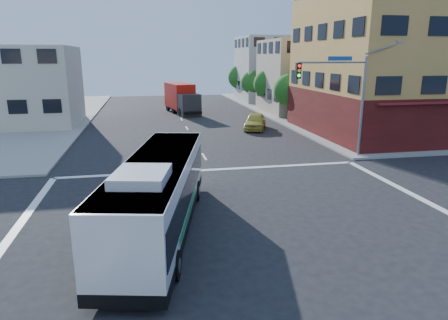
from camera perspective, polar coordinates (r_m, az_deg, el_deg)
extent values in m
plane|color=black|center=(16.62, 3.74, -10.30)|extent=(120.00, 120.00, 0.00)
cube|color=gray|center=(63.40, 27.12, 6.74)|extent=(50.00, 50.00, 0.15)
cube|color=#CB8E49|center=(40.81, 25.57, 13.23)|extent=(18.00, 15.00, 14.00)
cube|color=#561513|center=(41.11, 24.80, 6.29)|extent=(18.09, 15.08, 4.00)
cube|color=tan|center=(52.94, 12.50, 11.56)|extent=(12.00, 10.00, 9.00)
cube|color=#ADACA7|center=(66.00, 7.62, 12.74)|extent=(12.00, 10.00, 10.00)
cube|color=beige|center=(46.53, -27.74, 9.27)|extent=(12.00, 10.00, 8.00)
cylinder|color=slate|center=(29.53, 19.10, 7.02)|extent=(0.18, 0.18, 7.00)
cylinder|color=slate|center=(27.93, 15.33, 13.30)|extent=(5.01, 0.62, 0.12)
cube|color=black|center=(26.71, 10.57, 12.45)|extent=(0.32, 0.30, 1.00)
sphere|color=#FF0C0C|center=(26.54, 10.73, 13.08)|extent=(0.20, 0.20, 0.20)
sphere|color=yellow|center=(26.55, 10.70, 12.43)|extent=(0.20, 0.20, 0.20)
sphere|color=#19FF33|center=(26.56, 10.67, 11.79)|extent=(0.20, 0.20, 0.20)
cube|color=#154891|center=(28.20, 16.26, 13.75)|extent=(1.80, 0.22, 0.28)
cube|color=gray|center=(30.88, 23.75, 15.29)|extent=(0.50, 0.22, 0.14)
cylinder|color=#372314|center=(45.77, 9.21, 6.84)|extent=(0.28, 0.28, 1.92)
sphere|color=#1A5217|center=(45.52, 9.33, 9.84)|extent=(3.60, 3.60, 3.60)
sphere|color=#1A5217|center=(45.31, 10.00, 10.93)|extent=(2.52, 2.52, 2.52)
cylinder|color=#372314|center=(53.29, 6.24, 8.05)|extent=(0.28, 0.28, 1.99)
sphere|color=#1A5217|center=(53.06, 6.32, 10.75)|extent=(3.80, 3.80, 3.80)
sphere|color=#1A5217|center=(52.84, 6.87, 11.75)|extent=(2.66, 2.66, 2.66)
cylinder|color=#372314|center=(60.93, 4.00, 8.86)|extent=(0.28, 0.28, 1.89)
sphere|color=#1A5217|center=(60.75, 4.04, 11.03)|extent=(3.40, 3.40, 3.40)
sphere|color=#1A5217|center=(60.52, 4.51, 11.81)|extent=(2.38, 2.38, 2.38)
cylinder|color=#372314|center=(68.65, 2.26, 9.59)|extent=(0.28, 0.28, 2.03)
sphere|color=#1A5217|center=(68.47, 2.28, 11.77)|extent=(4.00, 4.00, 4.00)
sphere|color=#1A5217|center=(68.23, 2.68, 12.59)|extent=(2.80, 2.80, 2.80)
cube|color=black|center=(16.73, -9.08, -8.32)|extent=(4.88, 11.73, 0.43)
cube|color=silver|center=(16.31, -9.24, -4.54)|extent=(4.87, 11.70, 2.72)
cube|color=black|center=(16.26, -9.27, -3.98)|extent=(4.84, 11.38, 1.19)
cube|color=black|center=(21.65, -6.53, 0.54)|extent=(2.20, 0.54, 1.29)
cube|color=#E5590C|center=(21.47, -6.59, 3.03)|extent=(1.79, 0.44, 0.27)
cube|color=silver|center=(15.94, -9.43, -0.11)|extent=(4.77, 11.47, 0.11)
cube|color=silver|center=(13.18, -11.77, -2.30)|extent=(2.12, 2.42, 0.34)
cube|color=#077C34|center=(16.39, -13.71, -7.26)|extent=(1.16, 5.13, 0.27)
cube|color=#077C34|center=(15.93, -5.07, -7.53)|extent=(1.16, 5.13, 0.27)
cylinder|color=black|center=(20.31, -10.40, -4.29)|extent=(0.50, 1.03, 0.99)
cylinder|color=#99999E|center=(20.34, -10.77, -4.28)|extent=(0.15, 0.49, 0.50)
cylinder|color=black|center=(19.97, -3.96, -4.41)|extent=(0.50, 1.03, 0.99)
cylinder|color=#99999E|center=(19.96, -3.58, -4.41)|extent=(0.15, 0.49, 0.50)
cylinder|color=black|center=(13.81, -16.69, -14.09)|extent=(0.50, 1.03, 0.99)
cylinder|color=#99999E|center=(13.85, -17.23, -14.05)|extent=(0.15, 0.49, 0.50)
cylinder|color=black|center=(13.31, -7.00, -14.71)|extent=(0.50, 1.03, 0.99)
cylinder|color=#99999E|center=(13.29, -6.41, -14.73)|extent=(0.15, 0.49, 0.50)
cube|color=#252429|center=(48.33, -4.99, 7.81)|extent=(2.76, 2.68, 2.65)
cube|color=black|center=(47.37, -4.63, 8.17)|extent=(2.11, 0.53, 1.02)
cube|color=red|center=(51.92, -6.37, 9.14)|extent=(3.59, 6.10, 3.06)
cube|color=black|center=(50.93, -5.92, 7.26)|extent=(3.90, 8.45, 0.31)
cylinder|color=black|center=(48.30, -6.26, 6.80)|extent=(0.49, 1.06, 1.02)
cylinder|color=black|center=(48.96, -3.85, 6.95)|extent=(0.49, 1.06, 1.02)
cylinder|color=black|center=(51.12, -7.24, 7.19)|extent=(0.49, 1.06, 1.02)
cylinder|color=black|center=(51.74, -4.95, 7.34)|extent=(0.49, 1.06, 1.02)
cylinder|color=black|center=(53.55, -8.01, 7.50)|extent=(0.49, 1.06, 1.02)
cylinder|color=black|center=(54.15, -5.80, 7.64)|extent=(0.49, 1.06, 1.02)
imported|color=gold|center=(39.51, 4.47, 5.54)|extent=(3.44, 5.07, 1.60)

